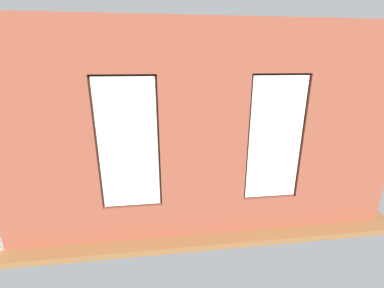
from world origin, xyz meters
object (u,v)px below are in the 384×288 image
(couch_by_window, at_px, (171,197))
(papasan_chair, at_px, (167,140))
(table_plant_small, at_px, (211,147))
(couch_left, at_px, (282,159))
(candle_jar, at_px, (189,151))
(potted_plant_near_tv, at_px, (84,169))
(cup_ceramic, at_px, (179,155))
(remote_gray, at_px, (201,155))
(media_console, at_px, (74,166))
(potted_plant_between_couches, at_px, (238,171))
(potted_plant_beside_window_right, at_px, (77,191))
(coffee_table, at_px, (196,156))
(tv_flatscreen, at_px, (71,143))
(potted_plant_corner_near_left, at_px, (261,121))
(remote_silver, at_px, (196,154))

(couch_by_window, relative_size, papasan_chair, 1.50)
(table_plant_small, bearing_deg, couch_left, 166.27)
(candle_jar, xyz_separation_m, potted_plant_near_tv, (2.39, 1.07, 0.09))
(couch_left, bearing_deg, papasan_chair, -116.85)
(cup_ceramic, bearing_deg, remote_gray, 180.00)
(table_plant_small, bearing_deg, media_console, 0.41)
(media_console, height_order, potted_plant_between_couches, potted_plant_between_couches)
(papasan_chair, bearing_deg, table_plant_small, 134.09)
(potted_plant_between_couches, xyz_separation_m, potted_plant_near_tv, (3.12, -0.93, -0.19))
(couch_by_window, height_order, papasan_chair, couch_by_window)
(media_console, height_order, potted_plant_near_tv, potted_plant_near_tv)
(remote_gray, bearing_deg, potted_plant_beside_window_right, 3.84)
(coffee_table, bearing_deg, tv_flatscreen, -2.18)
(cup_ceramic, distance_m, candle_jar, 0.35)
(couch_left, height_order, candle_jar, couch_left)
(potted_plant_between_couches, relative_size, potted_plant_near_tv, 0.94)
(couch_by_window, relative_size, tv_flatscreen, 1.49)
(couch_left, height_order, media_console, couch_left)
(couch_left, bearing_deg, tv_flatscreen, -92.55)
(candle_jar, xyz_separation_m, table_plant_small, (-0.62, -0.04, 0.08))
(cup_ceramic, bearing_deg, coffee_table, -165.24)
(table_plant_small, height_order, potted_plant_corner_near_left, potted_plant_corner_near_left)
(tv_flatscreen, relative_size, potted_plant_between_couches, 0.93)
(media_console, bearing_deg, cup_ceramic, 174.90)
(coffee_table, bearing_deg, potted_plant_beside_window_right, 40.51)
(table_plant_small, bearing_deg, tv_flatscreen, 0.36)
(couch_left, height_order, papasan_chair, couch_left)
(potted_plant_corner_near_left, bearing_deg, potted_plant_beside_window_right, 37.98)
(table_plant_small, height_order, potted_plant_near_tv, potted_plant_near_tv)
(media_console, bearing_deg, potted_plant_between_couches, 151.20)
(remote_gray, distance_m, papasan_chair, 1.70)
(potted_plant_beside_window_right, bearing_deg, potted_plant_between_couches, -177.08)
(remote_gray, bearing_deg, potted_plant_between_couches, 69.60)
(coffee_table, relative_size, potted_plant_beside_window_right, 1.34)
(table_plant_small, relative_size, tv_flatscreen, 0.22)
(cup_ceramic, distance_m, remote_silver, 0.48)
(cup_ceramic, height_order, potted_plant_between_couches, potted_plant_between_couches)
(table_plant_small, bearing_deg, candle_jar, 3.77)
(potted_plant_beside_window_right, relative_size, potted_plant_corner_near_left, 0.88)
(tv_flatscreen, height_order, potted_plant_beside_window_right, tv_flatscreen)
(couch_left, relative_size, potted_plant_between_couches, 1.68)
(couch_left, relative_size, coffee_table, 1.34)
(candle_jar, bearing_deg, couch_by_window, 74.29)
(cup_ceramic, height_order, candle_jar, candle_jar)
(papasan_chair, xyz_separation_m, potted_plant_beside_window_right, (1.67, 3.40, 0.18))
(potted_plant_beside_window_right, relative_size, potted_plant_near_tv, 0.88)
(remote_silver, bearing_deg, cup_ceramic, -110.18)
(coffee_table, distance_m, potted_plant_near_tv, 2.77)
(couch_by_window, relative_size, table_plant_small, 6.89)
(cup_ceramic, height_order, table_plant_small, table_plant_small)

